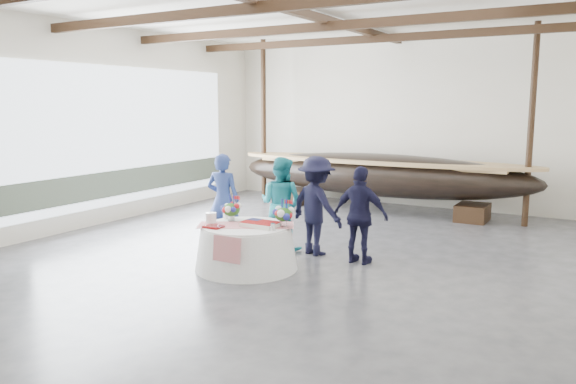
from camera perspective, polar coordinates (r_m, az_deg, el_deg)
The scene contains 13 objects.
floor at distance 10.50m, azimuth -0.09°, elevation -6.21°, with size 10.00×12.00×0.01m, color #3D3D42.
wall_back at distance 15.62m, azimuth 11.12°, elevation 6.99°, with size 10.00×0.02×4.50m, color silver.
wall_left at distance 13.37m, azimuth -19.07°, elevation 6.35°, with size 0.02×12.00×4.50m, color silver.
ceiling at distance 10.28m, azimuth -0.09°, elevation 18.78°, with size 10.00×12.00×0.01m, color white.
pavilion_structure at distance 10.91m, azimuth 2.12°, elevation 15.57°, with size 9.80×11.76×4.50m.
open_bay at distance 14.03m, azimuth -15.76°, elevation 4.87°, with size 0.03×7.00×3.20m.
longboat_display at distance 14.52m, azimuth 9.14°, elevation 1.76°, with size 7.95×1.59×1.49m.
banquet_table at distance 9.49m, azimuth -4.26°, elevation -5.58°, with size 1.72×1.72×0.74m.
tabletop_items at distance 9.46m, azimuth -3.67°, elevation -2.38°, with size 1.66×1.26×0.40m.
guest_woman_blue at distance 10.93m, azimuth -6.61°, elevation -0.81°, with size 0.66×0.43×1.81m, color navy.
guest_woman_teal at distance 10.57m, azimuth -0.72°, elevation -1.19°, with size 0.86×0.67×1.77m, color teal.
guest_man_left at distance 10.25m, azimuth 2.90°, elevation -1.40°, with size 1.17×0.67×1.81m, color black.
guest_man_right at distance 9.74m, azimuth 7.39°, elevation -2.37°, with size 0.99×0.41×1.70m, color black.
Camera 1 is at (5.09, -8.76, 2.76)m, focal length 35.00 mm.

